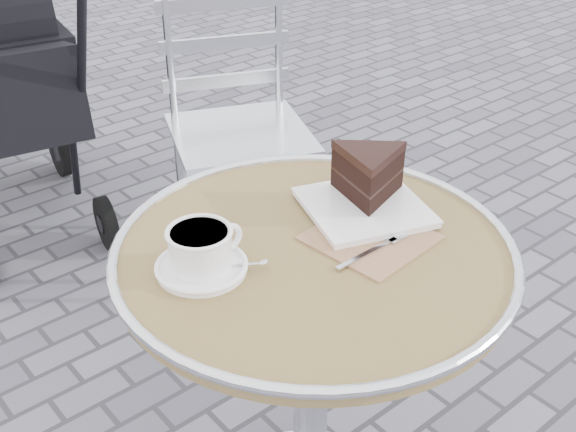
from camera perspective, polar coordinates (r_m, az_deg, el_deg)
cafe_table at (r=1.37m, az=1.94°, el=-8.22°), size 0.72×0.72×0.74m
cappuccino_set at (r=1.20m, az=-6.84°, el=-2.90°), size 0.16×0.15×0.08m
cake_plate_set at (r=1.38m, az=6.33°, el=2.72°), size 0.33×0.31×0.12m
bistro_chair at (r=2.33m, az=-4.42°, el=9.53°), size 0.55×0.55×0.93m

